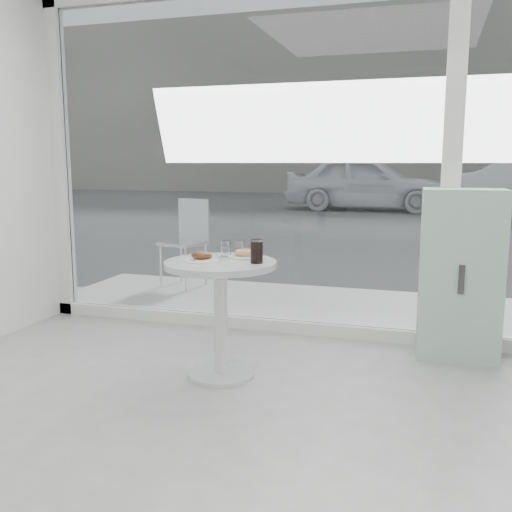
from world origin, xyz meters
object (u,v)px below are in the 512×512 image
(plate_donut, at_px, (244,255))
(water_tumbler_b, at_px, (240,249))
(water_tumbler_a, at_px, (226,249))
(cola_glass, at_px, (257,252))
(mint_cabinet, at_px, (460,274))
(plate_fritter, at_px, (202,257))
(main_table, at_px, (221,295))
(car_white, at_px, (367,183))
(patio_chair, at_px, (187,236))

(plate_donut, xyz_separation_m, water_tumbler_b, (-0.04, 0.04, 0.03))
(water_tumbler_a, bearing_deg, cola_glass, -33.47)
(mint_cabinet, height_order, plate_fritter, mint_cabinet)
(water_tumbler_a, distance_m, cola_glass, 0.32)
(plate_fritter, xyz_separation_m, water_tumbler_b, (0.17, 0.27, 0.02))
(water_tumbler_b, xyz_separation_m, cola_glass, (0.18, -0.22, 0.02))
(cola_glass, bearing_deg, plate_donut, 129.09)
(main_table, relative_size, car_white, 0.17)
(cola_glass, bearing_deg, mint_cabinet, 35.04)
(mint_cabinet, bearing_deg, water_tumbler_b, -157.56)
(main_table, relative_size, water_tumbler_b, 7.18)
(plate_fritter, relative_size, plate_donut, 0.98)
(plate_fritter, distance_m, cola_glass, 0.36)
(main_table, bearing_deg, mint_cabinet, 30.52)
(patio_chair, distance_m, cola_glass, 2.82)
(plate_fritter, height_order, water_tumbler_a, water_tumbler_a)
(patio_chair, bearing_deg, plate_donut, -43.08)
(main_table, xyz_separation_m, plate_fritter, (-0.11, -0.05, 0.25))
(mint_cabinet, bearing_deg, car_white, 96.93)
(mint_cabinet, distance_m, water_tumbler_b, 1.59)
(plate_donut, xyz_separation_m, cola_glass, (0.14, -0.17, 0.05))
(main_table, bearing_deg, cola_glass, 0.66)
(plate_fritter, bearing_deg, patio_chair, 115.93)
(cola_glass, bearing_deg, main_table, -179.34)
(mint_cabinet, bearing_deg, main_table, -151.74)
(plate_fritter, xyz_separation_m, cola_glass, (0.35, 0.05, 0.05))
(patio_chair, distance_m, water_tumbler_a, 2.53)
(main_table, relative_size, plate_fritter, 3.58)
(mint_cabinet, relative_size, water_tumbler_a, 11.08)
(water_tumbler_b, bearing_deg, cola_glass, -49.72)
(car_white, height_order, cola_glass, car_white)
(plate_fritter, distance_m, water_tumbler_a, 0.24)
(plate_fritter, height_order, plate_donut, plate_fritter)
(mint_cabinet, relative_size, water_tumbler_b, 11.30)
(car_white, bearing_deg, water_tumbler_a, -175.06)
(main_table, bearing_deg, patio_chair, 118.45)
(main_table, bearing_deg, car_white, 92.37)
(plate_donut, bearing_deg, patio_chair, 122.29)
(car_white, bearing_deg, water_tumbler_b, -174.69)
(plate_donut, distance_m, water_tumbler_a, 0.13)
(main_table, relative_size, water_tumbler_a, 7.04)
(car_white, height_order, plate_donut, car_white)
(mint_cabinet, xyz_separation_m, water_tumbler_a, (-1.52, -0.70, 0.21))
(water_tumbler_b, bearing_deg, car_white, 92.65)
(mint_cabinet, xyz_separation_m, plate_donut, (-1.39, -0.70, 0.18))
(main_table, relative_size, patio_chair, 0.81)
(car_white, relative_size, water_tumbler_b, 43.15)
(patio_chair, bearing_deg, mint_cabinet, -13.51)
(patio_chair, xyz_separation_m, water_tumbler_a, (1.25, -2.18, 0.23))
(main_table, xyz_separation_m, car_white, (-0.56, 13.58, 0.24))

